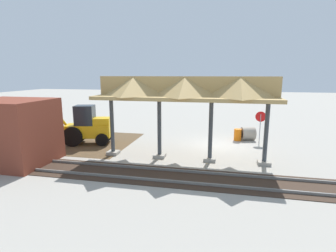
% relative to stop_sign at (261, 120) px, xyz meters
% --- Properties ---
extents(ground_plane, '(120.00, 120.00, 0.00)m').
position_rel_stop_sign_xyz_m(ground_plane, '(3.05, 1.46, -1.68)').
color(ground_plane, '#9E998E').
extents(dirt_work_zone, '(10.36, 7.00, 0.01)m').
position_rel_stop_sign_xyz_m(dirt_work_zone, '(14.43, 2.58, -1.67)').
color(dirt_work_zone, brown).
rests_on(dirt_work_zone, ground).
extents(platform_canopy, '(10.34, 3.20, 4.90)m').
position_rel_stop_sign_xyz_m(platform_canopy, '(4.90, 5.01, 2.46)').
color(platform_canopy, '#9E998E').
rests_on(platform_canopy, ground).
extents(rail_tracks, '(60.00, 2.58, 0.15)m').
position_rel_stop_sign_xyz_m(rail_tracks, '(3.05, 7.94, -1.65)').
color(rail_tracks, slate).
rests_on(rail_tracks, ground).
extents(stop_sign, '(0.76, 0.11, 2.33)m').
position_rel_stop_sign_xyz_m(stop_sign, '(0.00, 0.00, 0.00)').
color(stop_sign, gray).
rests_on(stop_sign, ground).
extents(backhoe, '(5.45, 2.44, 2.82)m').
position_rel_stop_sign_xyz_m(backhoe, '(12.39, 3.02, -0.42)').
color(backhoe, '#EAB214').
rests_on(backhoe, ground).
extents(dirt_mound, '(5.26, 5.26, 2.01)m').
position_rel_stop_sign_xyz_m(dirt_mound, '(16.61, 2.18, -1.68)').
color(dirt_mound, brown).
rests_on(dirt_mound, ground).
extents(concrete_pipe, '(1.20, 1.21, 1.01)m').
position_rel_stop_sign_xyz_m(concrete_pipe, '(0.78, -0.63, -1.18)').
color(concrete_pipe, '#9E9384').
rests_on(concrete_pipe, ground).
extents(brick_utility_building, '(4.15, 3.56, 3.63)m').
position_rel_stop_sign_xyz_m(brick_utility_building, '(14.32, 7.71, 0.14)').
color(brick_utility_building, brown).
rests_on(brick_utility_building, ground).
extents(traffic_barrel, '(0.56, 0.56, 0.90)m').
position_rel_stop_sign_xyz_m(traffic_barrel, '(1.56, -0.25, -1.23)').
color(traffic_barrel, orange).
rests_on(traffic_barrel, ground).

